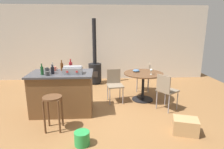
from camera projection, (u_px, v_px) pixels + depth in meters
ground_plane at (99, 112)px, 4.41m from camera, size 8.80×8.80×0.00m
back_wall at (99, 43)px, 6.97m from camera, size 8.00×0.10×2.70m
kitchen_island at (63, 93)px, 4.28m from camera, size 1.39×0.82×0.94m
wooden_stool at (53, 105)px, 3.52m from camera, size 0.36×0.36×0.67m
dining_table at (143, 79)px, 5.00m from camera, size 1.03×1.03×0.75m
folding_chair_near at (115, 83)px, 4.95m from camera, size 0.45×0.45×0.85m
folding_chair_far at (166, 89)px, 4.39m from camera, size 0.56×0.56×0.87m
folding_chair_left at (145, 75)px, 5.75m from camera, size 0.48×0.48×0.87m
wood_stove at (95, 69)px, 6.52m from camera, size 0.44×0.45×2.21m
toolbox at (73, 70)px, 4.07m from camera, size 0.40×0.26×0.17m
bottle_0 at (53, 69)px, 4.16m from camera, size 0.07×0.07×0.23m
bottle_1 at (71, 66)px, 4.38m from camera, size 0.08×0.08×0.27m
bottle_2 at (42, 70)px, 3.97m from camera, size 0.06×0.06×0.24m
bottle_3 at (53, 70)px, 4.03m from camera, size 0.07×0.07×0.21m
bottle_4 at (62, 67)px, 4.35m from camera, size 0.06×0.06×0.25m
cup_0 at (47, 74)px, 3.92m from camera, size 0.12×0.09×0.09m
cup_1 at (55, 69)px, 4.35m from camera, size 0.11×0.07×0.10m
cup_2 at (47, 69)px, 4.30m from camera, size 0.12×0.09×0.08m
wine_glass at (151, 70)px, 4.78m from camera, size 0.07×0.07×0.14m
serving_bowl at (136, 71)px, 5.07m from camera, size 0.18×0.18×0.07m
cardboard_box at (185, 126)px, 3.48m from camera, size 0.52×0.44×0.29m
plastic_bucket at (82, 138)px, 3.14m from camera, size 0.26×0.26×0.23m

